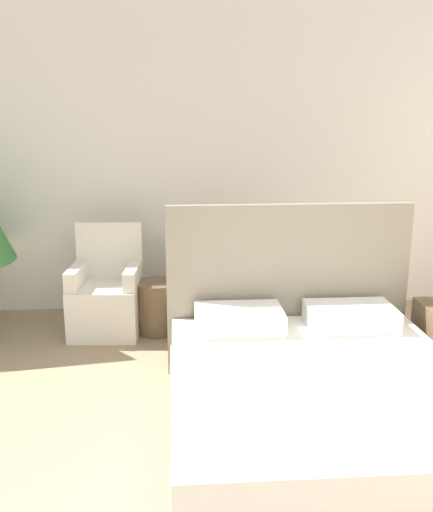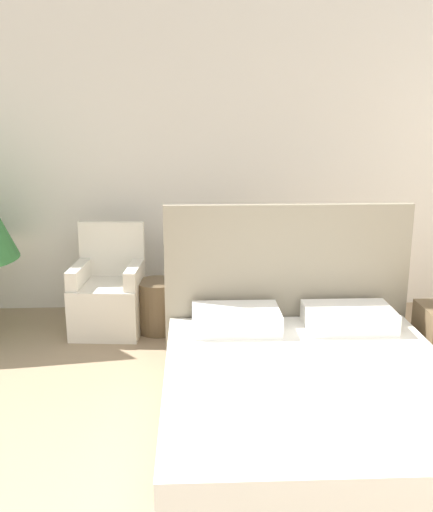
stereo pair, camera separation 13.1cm
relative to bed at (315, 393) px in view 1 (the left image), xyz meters
The scene contains 5 objects.
wall_back 2.68m from the bed, 98.44° to the left, with size 10.00×0.06×2.90m.
bed is the anchor object (origin of this frame).
armchair_near_window_left 2.24m from the bed, 129.28° to the left, with size 0.62×0.61×0.93m.
armchair_near_window_right 1.81m from the bed, 107.19° to the left, with size 0.63×0.62×0.93m.
side_table 1.97m from the bed, 119.83° to the left, with size 0.38×0.38×0.45m.
Camera 1 is at (-0.45, -1.76, 1.90)m, focal length 40.00 mm.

